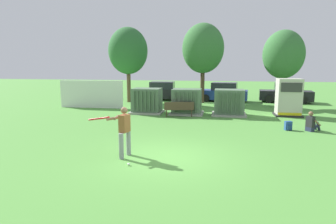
% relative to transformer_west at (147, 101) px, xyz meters
% --- Properties ---
extents(ground_plane, '(96.00, 96.00, 0.00)m').
position_rel_transformer_west_xyz_m(ground_plane, '(2.94, -8.95, -0.79)').
color(ground_plane, '#51933D').
extents(fence_panel, '(4.80, 0.12, 2.00)m').
position_rel_transformer_west_xyz_m(fence_panel, '(-4.60, 1.55, 0.21)').
color(fence_panel, white).
rests_on(fence_panel, ground).
extents(transformer_west, '(2.10, 1.70, 1.62)m').
position_rel_transformer_west_xyz_m(transformer_west, '(0.00, 0.00, 0.00)').
color(transformer_west, '#9E9B93').
rests_on(transformer_west, ground).
extents(transformer_mid_west, '(2.10, 1.70, 1.62)m').
position_rel_transformer_west_xyz_m(transformer_mid_west, '(2.62, -0.02, 0.00)').
color(transformer_mid_west, '#9E9B93').
rests_on(transformer_mid_west, ground).
extents(transformer_mid_east, '(2.10, 1.70, 1.62)m').
position_rel_transformer_west_xyz_m(transformer_mid_east, '(5.27, 0.04, 0.00)').
color(transformer_mid_east, '#9E9B93').
rests_on(transformer_mid_east, ground).
extents(generator_enclosure, '(1.60, 1.40, 2.30)m').
position_rel_transformer_west_xyz_m(generator_enclosure, '(8.87, 0.54, 0.35)').
color(generator_enclosure, '#262626').
rests_on(generator_enclosure, ground).
extents(park_bench, '(1.84, 0.77, 0.92)m').
position_rel_transformer_west_xyz_m(park_bench, '(2.27, -1.03, -0.25)').
color(park_bench, '#4C3828').
rests_on(park_bench, ground).
extents(batter, '(1.61, 0.76, 1.74)m').
position_rel_transformer_west_xyz_m(batter, '(1.50, -9.15, 0.19)').
color(batter, gray).
rests_on(batter, ground).
extents(sports_ball, '(0.09, 0.09, 0.09)m').
position_rel_transformer_west_xyz_m(sports_ball, '(1.94, -10.00, -0.74)').
color(sports_ball, white).
rests_on(sports_ball, ground).
extents(seated_spectator, '(0.77, 0.69, 0.96)m').
position_rel_transformer_west_xyz_m(seated_spectator, '(9.06, -3.76, -0.41)').
color(seated_spectator, '#282D4C').
rests_on(seated_spectator, ground).
extents(backpack, '(0.36, 0.32, 0.44)m').
position_rel_transformer_west_xyz_m(backpack, '(8.01, -3.77, -0.57)').
color(backpack, '#264C8C').
rests_on(backpack, ground).
extents(tree_left, '(3.24, 3.24, 6.20)m').
position_rel_transformer_west_xyz_m(tree_left, '(-2.93, 5.33, 3.46)').
color(tree_left, brown).
rests_on(tree_left, ground).
extents(tree_center_left, '(3.38, 3.38, 6.46)m').
position_rel_transformer_west_xyz_m(tree_center_left, '(3.22, 5.94, 3.64)').
color(tree_center_left, '#4C3828').
rests_on(tree_center_left, ground).
extents(tree_center_right, '(2.94, 2.94, 5.62)m').
position_rel_transformer_west_xyz_m(tree_center_right, '(9.14, 4.28, 3.07)').
color(tree_center_right, brown).
rests_on(tree_center_right, ground).
extents(parked_car_leftmost, '(4.26, 2.05, 1.62)m').
position_rel_transformer_west_xyz_m(parked_car_leftmost, '(-0.56, 7.37, -0.04)').
color(parked_car_leftmost, black).
rests_on(parked_car_leftmost, ground).
extents(parked_car_left_of_center, '(4.37, 2.29, 1.62)m').
position_rel_transformer_west_xyz_m(parked_car_left_of_center, '(4.92, 7.19, -0.04)').
color(parked_car_left_of_center, navy).
rests_on(parked_car_left_of_center, ground).
extents(parked_car_right_of_center, '(4.35, 2.24, 1.62)m').
position_rel_transformer_west_xyz_m(parked_car_right_of_center, '(10.15, 7.48, -0.04)').
color(parked_car_right_of_center, black).
rests_on(parked_car_right_of_center, ground).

